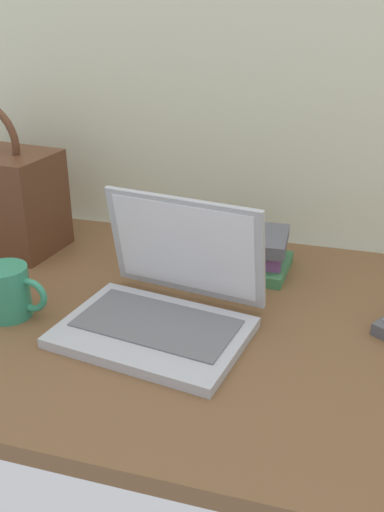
{
  "coord_description": "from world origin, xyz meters",
  "views": [
    {
      "loc": [
        0.21,
        -0.87,
        0.57
      ],
      "look_at": [
        -0.04,
        0.0,
        0.15
      ],
      "focal_mm": 40.54,
      "sensor_mm": 36.0,
      "label": 1
    }
  ],
  "objects_px": {
    "coffee_mug": "(9,292)",
    "remote_control_near": "(147,248)",
    "laptop": "(164,302)",
    "book_stack": "(245,251)"
  },
  "relations": [
    {
      "from": "laptop",
      "to": "book_stack",
      "type": "relative_size",
      "value": 1.8
    },
    {
      "from": "coffee_mug",
      "to": "remote_control_near",
      "type": "distance_m",
      "value": 0.36
    },
    {
      "from": "laptop",
      "to": "coffee_mug",
      "type": "distance_m",
      "value": 0.28
    },
    {
      "from": "laptop",
      "to": "remote_control_near",
      "type": "height_order",
      "value": "laptop"
    },
    {
      "from": "book_stack",
      "to": "remote_control_near",
      "type": "bearing_deg",
      "value": 174.91
    },
    {
      "from": "remote_control_near",
      "to": "book_stack",
      "type": "bearing_deg",
      "value": -5.09
    },
    {
      "from": "coffee_mug",
      "to": "remote_control_near",
      "type": "xyz_separation_m",
      "value": [
        0.14,
        0.33,
        -0.04
      ]
    },
    {
      "from": "coffee_mug",
      "to": "remote_control_near",
      "type": "bearing_deg",
      "value": 66.62
    },
    {
      "from": "laptop",
      "to": "coffee_mug",
      "type": "bearing_deg",
      "value": -170.23
    },
    {
      "from": "laptop",
      "to": "coffee_mug",
      "type": "relative_size",
      "value": 2.82
    }
  ]
}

